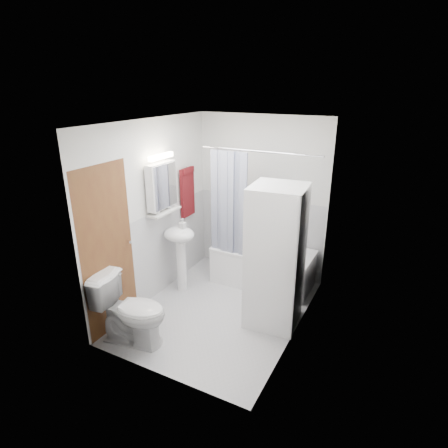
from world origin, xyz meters
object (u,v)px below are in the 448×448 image
at_px(bathtub, 263,265).
at_px(sink, 180,244).
at_px(washer_dryer, 275,257).
at_px(toilet, 131,311).

bearing_deg(bathtub, sink, -144.59).
xyz_separation_m(sink, washer_dryer, (1.43, -0.12, 0.17)).
height_order(sink, toilet, sink).
bearing_deg(bathtub, toilet, -113.05).
bearing_deg(toilet, sink, -2.60).
height_order(sink, washer_dryer, washer_dryer).
xyz_separation_m(bathtub, sink, (-0.97, -0.69, 0.40)).
bearing_deg(sink, washer_dryer, -4.61).
relative_size(washer_dryer, toilet, 2.12).
bearing_deg(washer_dryer, bathtub, 114.38).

